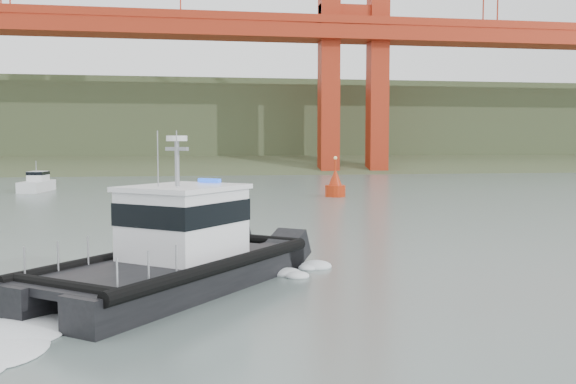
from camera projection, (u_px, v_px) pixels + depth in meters
name	position (u px, v px, depth m)	size (l,w,h in m)	color
ground	(310.00, 265.00, 25.73)	(400.00, 400.00, 0.00)	slate
headlands	(204.00, 134.00, 148.66)	(500.00, 105.36, 27.12)	#374427
patrol_boat	(178.00, 249.00, 21.50)	(9.95, 11.03, 5.31)	black
motorboat	(37.00, 184.00, 64.64)	(2.69, 6.00, 3.19)	silver
nav_buoy	(335.00, 185.00, 58.33)	(1.87, 1.87, 3.89)	#AF280C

